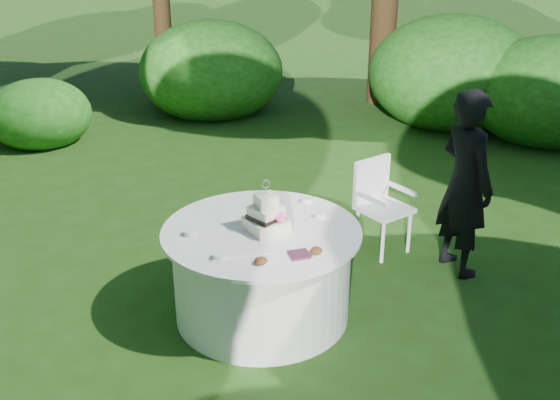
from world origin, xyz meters
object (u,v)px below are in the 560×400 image
object	(u,v)px
napkins	(299,255)
chair	(379,199)
table	(262,272)
cake	(267,217)
guest	(465,183)

from	to	relation	value
napkins	chair	xyz separation A→B (m)	(1.23, 1.30, -0.26)
table	cake	world-z (taller)	cake
cake	chair	world-z (taller)	cake
napkins	table	distance (m)	0.64
guest	table	distance (m)	1.98
table	guest	bearing A→B (deg)	6.36
napkins	cake	bearing A→B (deg)	103.40
table	chair	distance (m)	1.61
table	chair	xyz separation A→B (m)	(1.38, 0.81, 0.13)
chair	table	bearing A→B (deg)	-149.66
table	cake	bearing A→B (deg)	-30.07
guest	cake	size ratio (longest dim) A/B	4.07
cake	chair	bearing A→B (deg)	31.66
napkins	table	world-z (taller)	napkins
napkins	guest	xyz separation A→B (m)	(1.76, 0.70, 0.07)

